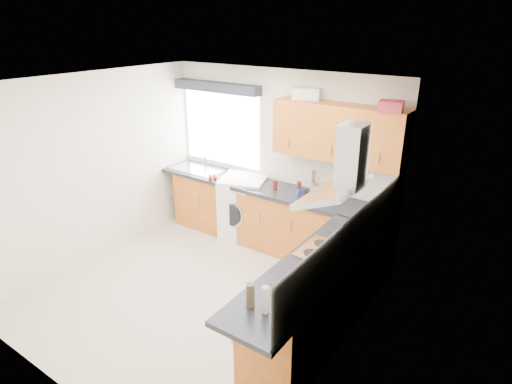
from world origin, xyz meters
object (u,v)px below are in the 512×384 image
Objects in this scene: oven at (324,293)px; extractor_hood at (342,174)px; upper_cabinets at (338,132)px; washing_machine at (244,207)px.

oven is 1.35m from extractor_hood.
upper_cabinets is at bearing 112.54° from oven.
oven is at bearing 180.00° from extractor_hood.
upper_cabinets is at bearing -15.35° from washing_machine.
oven is 2.29m from washing_machine.
oven is 1.09× the size of extractor_hood.
oven is 1.99m from upper_cabinets.
washing_machine is (-1.94, 1.22, 0.05)m from oven.
washing_machine is at bearing -175.68° from upper_cabinets.
upper_cabinets reaches higher than extractor_hood.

